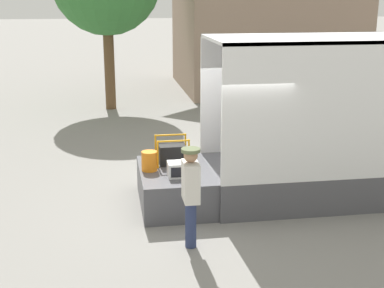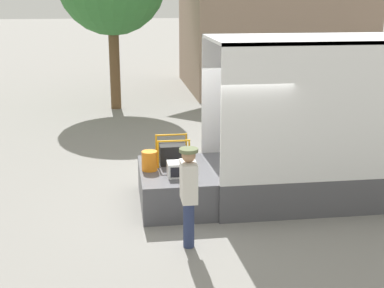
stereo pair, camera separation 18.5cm
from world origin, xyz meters
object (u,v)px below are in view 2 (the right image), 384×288
at_px(portable_generator, 174,154).
at_px(microwave, 181,169).
at_px(orange_bucket, 150,161).
at_px(worker_person, 189,188).

bearing_deg(portable_generator, microwave, -86.00).
bearing_deg(orange_bucket, worker_person, -74.96).
xyz_separation_m(orange_bucket, worker_person, (0.50, -1.87, 0.12)).
distance_m(orange_bucket, worker_person, 1.94).
distance_m(portable_generator, orange_bucket, 0.61).
relative_size(microwave, worker_person, 0.30).
bearing_deg(microwave, portable_generator, 94.00).
bearing_deg(worker_person, portable_generator, 90.18).
bearing_deg(microwave, worker_person, -91.86).
distance_m(microwave, portable_generator, 0.78).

